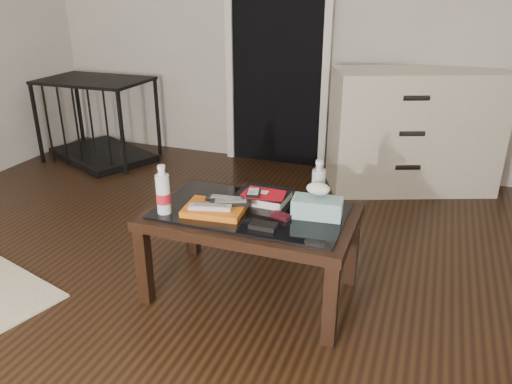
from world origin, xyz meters
TOP-DOWN VIEW (x-y plane):
  - ground at (0.00, 0.00)m, footprint 5.00×5.00m
  - doorway at (-0.40, 2.47)m, footprint 0.90×0.08m
  - coffee_table at (0.12, 0.47)m, footprint 1.00×0.60m
  - dresser at (0.75, 2.23)m, footprint 1.30×0.90m
  - pet_crate at (-1.90, 2.00)m, footprint 1.07×0.92m
  - magazines at (-0.04, 0.39)m, footprint 0.30×0.24m
  - remote_silver at (-0.05, 0.35)m, footprint 0.21×0.10m
  - remote_black_front at (0.03, 0.43)m, footprint 0.20×0.12m
  - remote_black_back at (-0.01, 0.46)m, footprint 0.20×0.07m
  - textbook at (0.13, 0.60)m, footprint 0.26×0.21m
  - dvd_mailers at (0.14, 0.58)m, footprint 0.20×0.14m
  - ipod at (0.10, 0.54)m, footprint 0.09×0.12m
  - flip_phone at (0.28, 0.43)m, footprint 0.10×0.07m
  - wallet at (0.23, 0.31)m, footprint 0.12×0.07m
  - water_bottle_left at (-0.26, 0.30)m, footprint 0.07×0.07m
  - water_bottle_right at (0.41, 0.62)m, footprint 0.08×0.08m
  - tissue_box at (0.43, 0.51)m, footprint 0.24×0.14m

SIDE VIEW (x-z plane):
  - ground at x=0.00m, z-range 0.00..0.00m
  - pet_crate at x=-1.90m, z-range -0.12..0.59m
  - coffee_table at x=0.12m, z-range 0.17..0.63m
  - dresser at x=0.75m, z-range 0.00..0.90m
  - wallet at x=0.23m, z-range 0.46..0.48m
  - flip_phone at x=0.28m, z-range 0.46..0.48m
  - magazines at x=-0.04m, z-range 0.46..0.49m
  - textbook at x=0.13m, z-range 0.46..0.51m
  - remote_silver at x=-0.05m, z-range 0.49..0.51m
  - remote_black_front at x=0.03m, z-range 0.49..0.51m
  - remote_black_back at x=-0.01m, z-range 0.49..0.51m
  - tissue_box at x=0.43m, z-range 0.46..0.55m
  - dvd_mailers at x=0.14m, z-range 0.51..0.51m
  - ipod at x=0.10m, z-range 0.51..0.53m
  - water_bottle_left at x=-0.26m, z-range 0.46..0.70m
  - water_bottle_right at x=0.41m, z-range 0.46..0.70m
  - doorway at x=-0.40m, z-range -0.01..2.06m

